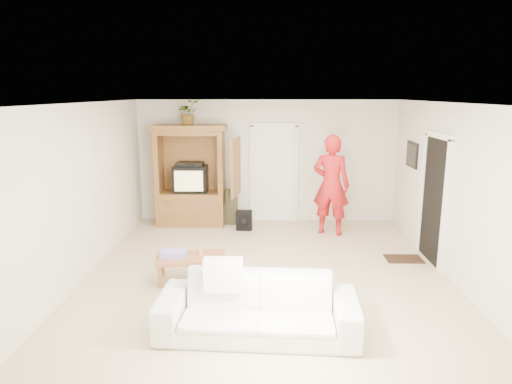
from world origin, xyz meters
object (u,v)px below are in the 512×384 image
(sofa, at_px, (258,307))
(coffee_table, at_px, (191,259))
(man, at_px, (331,185))
(armoire, at_px, (192,182))

(sofa, relative_size, coffee_table, 2.13)
(man, relative_size, sofa, 0.86)
(man, distance_m, coffee_table, 3.41)
(man, height_order, coffee_table, man)
(man, relative_size, coffee_table, 1.84)
(armoire, distance_m, man, 2.89)
(man, distance_m, sofa, 4.16)
(coffee_table, bearing_deg, man, 37.23)
(armoire, distance_m, coffee_table, 3.08)
(sofa, bearing_deg, armoire, 110.87)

